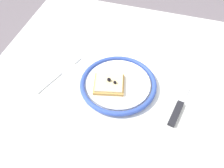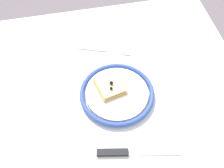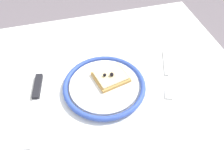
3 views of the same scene
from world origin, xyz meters
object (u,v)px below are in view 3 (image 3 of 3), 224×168
at_px(dining_table, 104,116).
at_px(knife, 36,95).
at_px(plate, 104,86).
at_px(fork, 166,74).
at_px(pizza_slice_near, 111,76).

distance_m(dining_table, knife, 0.22).
relative_size(dining_table, knife, 3.76).
distance_m(plate, fork, 0.20).
relative_size(plate, knife, 1.01).
height_order(dining_table, plate, plate).
bearing_deg(knife, pizza_slice_near, 179.04).
bearing_deg(dining_table, plate, -110.37).
relative_size(dining_table, pizza_slice_near, 8.22).
distance_m(pizza_slice_near, knife, 0.22).
distance_m(plate, knife, 0.20).
xyz_separation_m(plate, fork, (-0.20, -0.01, -0.01)).
bearing_deg(dining_table, pizza_slice_near, -125.94).
xyz_separation_m(dining_table, pizza_slice_near, (-0.04, -0.05, 0.12)).
bearing_deg(fork, dining_table, 9.76).
relative_size(dining_table, plate, 3.72).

